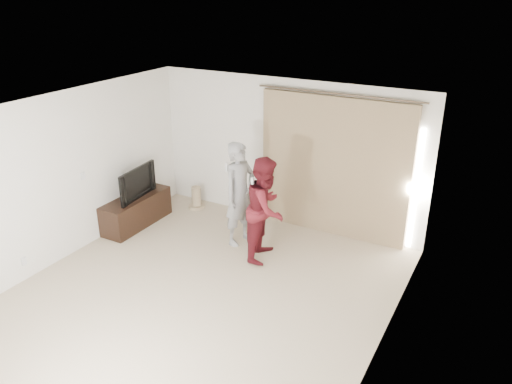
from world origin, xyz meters
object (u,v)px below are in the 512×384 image
tv (133,182)px  person_woman (266,209)px  tv_console (136,211)px  person_man (240,194)px

tv → person_woman: size_ratio=0.58×
tv → tv_console: bearing=-0.0°
person_man → person_woman: bearing=-20.5°
tv_console → person_woman: (2.57, 0.12, 0.56)m
tv_console → tv: bearing=0.0°
tv → person_man: (1.97, 0.34, 0.06)m
tv_console → tv: 0.55m
tv → person_woman: person_woman is taller
tv_console → person_man: person_man is taller
tv_console → tv: tv is taller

